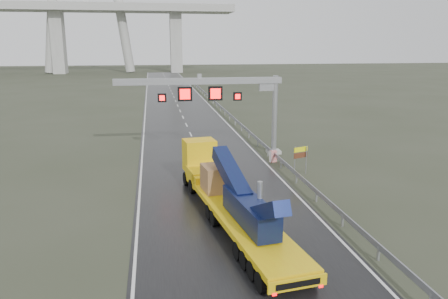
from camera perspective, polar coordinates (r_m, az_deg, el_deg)
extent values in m
plane|color=#313626|center=(23.07, 1.98, -11.98)|extent=(400.00, 400.00, 0.00)
cube|color=black|center=(61.34, -5.39, 4.22)|extent=(11.00, 200.00, 0.02)
cube|color=#9F9F9B|center=(41.13, 6.50, -0.27)|extent=(1.20, 1.20, 0.30)
cylinder|color=gray|center=(40.45, 6.63, 4.47)|extent=(0.48, 0.48, 7.20)
cube|color=gray|center=(38.74, -3.23, 8.91)|extent=(14.80, 0.55, 0.55)
cube|color=gray|center=(39.90, 5.62, 8.28)|extent=(1.40, 0.35, 0.90)
cube|color=gray|center=(38.71, -3.24, 9.58)|extent=(0.35, 0.35, 0.35)
cube|color=black|center=(38.68, -5.13, 7.23)|extent=(1.25, 0.25, 1.25)
cube|color=#FF0C0C|center=(38.54, -5.11, 7.21)|extent=(0.90, 0.02, 0.90)
cube|color=black|center=(38.97, -1.13, 7.33)|extent=(1.25, 0.25, 1.25)
cube|color=#FF0C0C|center=(38.83, -1.10, 7.31)|extent=(0.90, 0.02, 0.90)
cube|color=black|center=(38.62, -8.10, 6.70)|extent=(0.75, 0.25, 0.75)
cube|color=#FF0C0C|center=(38.48, -8.09, 6.67)|extent=(0.54, 0.02, 0.54)
cube|color=black|center=(39.34, 1.77, 6.95)|extent=(0.75, 0.25, 0.75)
cube|color=#FF0C0C|center=(39.20, 1.81, 6.93)|extent=(0.54, 0.02, 0.54)
cube|color=#9F9F9B|center=(163.32, -20.82, 12.94)|extent=(4.00, 6.00, 21.00)
cube|color=#9F9F9B|center=(160.65, -6.30, 13.72)|extent=(4.00, 6.00, 21.00)
cube|color=yellow|center=(23.36, 2.59, -9.16)|extent=(4.13, 12.57, 0.31)
cube|color=yellow|center=(18.26, 9.60, -16.89)|extent=(2.55, 0.45, 0.49)
cube|color=black|center=(18.21, 9.69, -16.99)|extent=(1.92, 0.28, 0.26)
cube|color=#FF0505|center=(17.96, 6.61, -18.33)|extent=(0.20, 0.06, 0.11)
cube|color=#FF0505|center=(18.77, 12.55, -17.05)|extent=(0.20, 0.06, 0.11)
cube|color=yellow|center=(29.09, -1.76, -3.76)|extent=(2.42, 1.36, 0.44)
cube|color=yellow|center=(30.45, -2.47, -3.40)|extent=(2.63, 2.93, 1.06)
cube|color=yellow|center=(31.65, -3.22, -0.76)|extent=(2.43, 2.05, 2.29)
cube|color=black|center=(32.44, -3.62, 0.07)|extent=(2.02, 0.32, 1.06)
cube|color=#10214D|center=(22.28, 3.39, -8.00)|extent=(1.95, 5.41, 1.23)
cube|color=#10214D|center=(24.68, 0.91, -3.20)|extent=(1.54, 4.93, 2.25)
cube|color=#10214D|center=(20.08, 5.65, -8.09)|extent=(1.26, 3.57, 2.13)
cylinder|color=gray|center=(22.18, 4.71, -5.93)|extent=(0.30, 0.30, 1.41)
cube|color=tan|center=(27.13, -0.67, -3.73)|extent=(2.19, 2.19, 1.59)
cylinder|color=black|center=(20.24, 6.51, -14.54)|extent=(2.65, 1.22, 0.88)
cylinder|color=black|center=(25.47, 0.89, -8.34)|extent=(2.65, 1.22, 0.88)
cylinder|color=black|center=(31.93, -3.11, -3.67)|extent=(2.49, 1.29, 0.97)
cylinder|color=gray|center=(34.45, 9.22, -1.45)|extent=(0.07, 0.07, 2.23)
cylinder|color=gray|center=(34.75, 10.67, -1.37)|extent=(0.07, 0.07, 2.23)
cube|color=#FEFF0D|center=(34.38, 10.01, 0.01)|extent=(1.24, 0.51, 0.37)
cube|color=#582C19|center=(34.49, 9.98, -0.74)|extent=(1.24, 0.51, 0.42)
cube|color=red|center=(38.01, 6.43, -0.89)|extent=(0.67, 0.50, 1.00)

